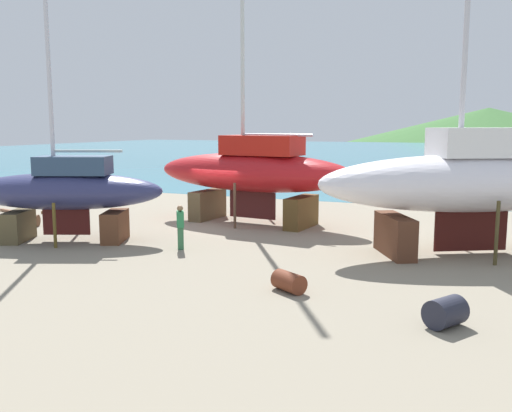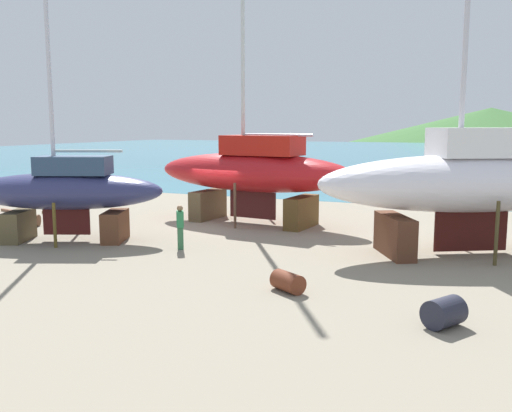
% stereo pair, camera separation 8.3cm
% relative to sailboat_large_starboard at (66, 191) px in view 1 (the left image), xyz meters
% --- Properties ---
extents(ground_plane, '(50.31, 50.31, 0.00)m').
position_rel_sailboat_large_starboard_xyz_m(ground_plane, '(3.70, 2.13, -1.94)').
color(ground_plane, gray).
extents(sea_water, '(167.35, 114.62, 0.01)m').
position_rel_sailboat_large_starboard_xyz_m(sea_water, '(3.70, 72.02, -1.94)').
color(sea_water, teal).
rests_on(sea_water, ground).
extents(headland_hill, '(171.57, 171.57, 21.30)m').
position_rel_sailboat_large_starboard_xyz_m(headland_hill, '(14.74, 206.13, -1.94)').
color(headland_hill, '#396832').
rests_on(headland_hill, ground).
extents(sailboat_large_starboard, '(7.81, 4.90, 12.51)m').
position_rel_sailboat_large_starboard_xyz_m(sailboat_large_starboard, '(0.00, 0.00, 0.00)').
color(sailboat_large_starboard, brown).
rests_on(sailboat_large_starboard, ground).
extents(sailboat_far_slipway, '(10.02, 3.88, 15.87)m').
position_rel_sailboat_large_starboard_xyz_m(sailboat_far_slipway, '(5.10, 6.42, 0.43)').
color(sailboat_far_slipway, brown).
rests_on(sailboat_far_slipway, ground).
extents(sailboat_mid_port, '(11.07, 7.90, 16.82)m').
position_rel_sailboat_large_starboard_xyz_m(sailboat_mid_port, '(14.52, 3.71, 0.60)').
color(sailboat_mid_port, '#563221').
rests_on(sailboat_mid_port, ground).
extents(worker, '(0.44, 0.50, 1.60)m').
position_rel_sailboat_large_starboard_xyz_m(worker, '(4.76, 0.43, -1.11)').
color(worker, '#346B44').
rests_on(worker, ground).
extents(barrel_rust_far, '(0.99, 0.81, 0.52)m').
position_rel_sailboat_large_starboard_xyz_m(barrel_rust_far, '(-3.75, 1.83, -1.67)').
color(barrel_rust_far, '#56331E').
rests_on(barrel_rust_far, ground).
extents(barrel_rust_near, '(1.08, 0.95, 0.54)m').
position_rel_sailboat_large_starboard_xyz_m(barrel_rust_near, '(10.10, -3.04, -1.67)').
color(barrel_rust_near, brown).
rests_on(barrel_rust_near, ground).
extents(barrel_tipped_left, '(1.02, 1.08, 0.67)m').
position_rel_sailboat_large_starboard_xyz_m(barrel_tipped_left, '(14.19, -4.23, -1.60)').
color(barrel_tipped_left, '#222331').
rests_on(barrel_tipped_left, ground).
extents(timber_long_aft, '(2.56, 0.90, 0.14)m').
position_rel_sailboat_large_starboard_xyz_m(timber_long_aft, '(-7.21, 4.38, -1.87)').
color(timber_long_aft, '#895D45').
rests_on(timber_long_aft, ground).
extents(timber_plank_near, '(1.70, 0.22, 0.13)m').
position_rel_sailboat_large_starboard_xyz_m(timber_plank_near, '(-5.01, 4.88, -1.87)').
color(timber_plank_near, brown).
rests_on(timber_plank_near, ground).
extents(timber_short_cross, '(1.74, 1.72, 0.16)m').
position_rel_sailboat_large_starboard_xyz_m(timber_short_cross, '(-9.38, 6.97, -1.86)').
color(timber_short_cross, brown).
rests_on(timber_short_cross, ground).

